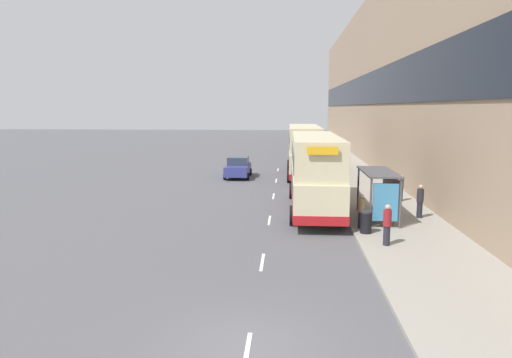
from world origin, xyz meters
name	(u,v)px	position (x,y,z in m)	size (l,w,h in m)	color
ground_plane	(248,349)	(0.00, 0.00, 0.00)	(220.00, 220.00, 0.00)	#515156
pavement	(340,162)	(6.50, 38.50, 0.07)	(5.00, 93.00, 0.14)	gray
terrace_facade	(381,81)	(10.49, 38.50, 8.61)	(3.10, 93.00, 17.23)	#9E846B
lane_mark_0	(247,353)	(0.00, -0.22, 0.01)	(0.12, 2.00, 0.01)	silver
lane_mark_1	(262,262)	(0.00, 6.36, 0.01)	(0.12, 2.00, 0.01)	silver
lane_mark_2	(269,220)	(0.00, 12.94, 0.01)	(0.12, 2.00, 0.01)	silver
lane_mark_3	(274,196)	(0.00, 19.51, 0.01)	(0.12, 2.00, 0.01)	silver
lane_mark_4	(276,181)	(0.00, 26.09, 0.01)	(0.12, 2.00, 0.01)	silver
lane_mark_5	(278,170)	(0.00, 32.67, 0.01)	(0.12, 2.00, 0.01)	silver
bus_shelter	(383,187)	(5.77, 12.89, 1.88)	(1.60, 4.20, 2.48)	#4C4C51
double_decker_bus_near	(315,171)	(2.47, 15.31, 2.28)	(2.85, 10.59, 4.30)	beige
double_decker_bus_ahead	(304,150)	(2.30, 28.67, 2.29)	(2.85, 11.11, 4.30)	beige
car_0	(299,153)	(2.20, 40.08, 0.84)	(1.96, 3.84, 1.70)	#4C5156
car_1	(238,167)	(-3.27, 27.66, 0.87)	(2.09, 4.29, 1.75)	navy
pedestrian_at_shelter	(420,201)	(7.84, 13.49, 1.04)	(0.35, 0.35, 1.76)	#23232D
pedestrian_1	(401,188)	(7.91, 17.84, 0.97)	(0.32, 0.32, 1.62)	#23232D
pedestrian_2	(387,225)	(5.10, 8.45, 1.03)	(0.35, 0.35, 1.74)	#23232D
pedestrian_3	(361,211)	(4.45, 11.16, 0.99)	(0.33, 0.33, 1.66)	#23232D
litter_bin	(366,222)	(4.55, 10.30, 0.67)	(0.55, 0.55, 1.05)	black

